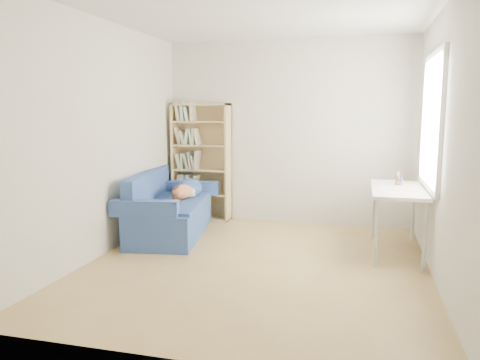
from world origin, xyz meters
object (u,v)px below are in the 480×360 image
Objects in this scene: desk at (398,194)px; bookshelf at (201,167)px; sofa at (170,210)px; pen_cup at (399,180)px.

bookshelf is at bearing 159.09° from desk.
pen_cup is (2.83, 0.14, 0.49)m from sofa.
sofa is 1.43× the size of desk.
bookshelf is 10.82× the size of pen_cup.
pen_cup is (2.72, -0.81, 0.02)m from bookshelf.
sofa is at bearing -177.26° from pen_cup.
sofa reaches higher than desk.
desk is (2.70, -1.03, -0.11)m from bookshelf.
bookshelf is 2.89m from desk.
bookshelf reaches higher than sofa.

